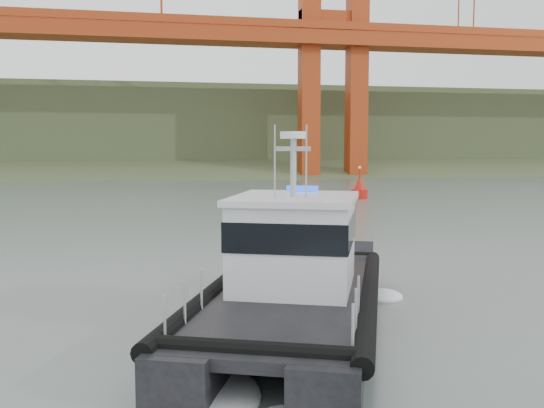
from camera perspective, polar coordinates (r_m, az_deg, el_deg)
The scene contains 4 objects.
ground at distance 21.79m, azimuth 9.36°, elevation -8.64°, with size 400.00×400.00×0.00m, color #47544E.
headlands at distance 145.41m, azimuth -8.74°, elevation 6.19°, with size 500.00×105.36×27.12m.
patrol_boat at distance 17.73m, azimuth 1.96°, elevation -6.95°, with size 8.68×12.93×5.90m.
nav_buoy at distance 60.88m, azimuth 8.23°, elevation 1.35°, with size 1.64×1.64×3.42m.
Camera 1 is at (-7.66, -19.69, 5.32)m, focal length 40.00 mm.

